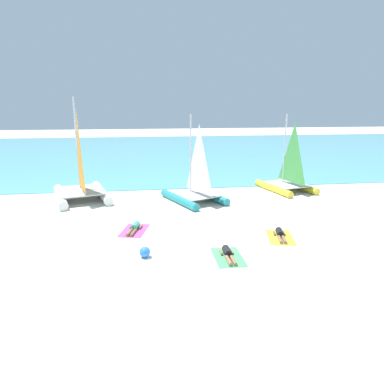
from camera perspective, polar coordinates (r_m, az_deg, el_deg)
The scene contains 12 objects.
ground_plane at distance 24.54m, azimuth -1.71°, elevation 0.33°, with size 120.00×120.00×0.00m, color silver.
ocean_water at distance 44.37m, azimuth -4.53°, elevation 6.53°, with size 120.00×40.00×0.05m, color #5BB2C1.
sailboat_yellow at distance 25.07m, azimuth 15.04°, elevation 1.94°, with size 3.39×4.44×5.16m.
sailboat_white at distance 22.98m, azimuth -17.38°, elevation 1.10°, with size 4.22×5.41×6.22m.
sailboat_teal at distance 21.50m, azimuth 0.50°, elevation 0.48°, with size 3.92×4.68×5.22m.
towel_left at distance 17.04m, azimuth -9.25°, elevation -6.11°, with size 1.10×1.90×0.01m, color #D84C99.
sunbather_left at distance 17.06m, azimuth -9.21°, elevation -5.64°, with size 0.77×1.55×0.30m.
towel_middle at distance 14.14m, azimuth 5.82°, elevation -10.34°, with size 1.10×1.90×0.01m, color #4CB266.
sunbather_middle at distance 14.15m, azimuth 5.77°, elevation -9.77°, with size 0.54×1.56×0.30m.
towel_right at distance 16.48m, azimuth 13.98°, elevation -7.06°, with size 1.10×1.90×0.01m, color yellow.
sunbather_right at distance 16.50m, azimuth 13.96°, elevation -6.57°, with size 0.71×1.56×0.30m.
beach_ball at distance 14.10m, azimuth -7.58°, elevation -9.53°, with size 0.43×0.43×0.43m, color #337FE5.
Camera 1 is at (-2.51, -13.70, 5.84)m, focal length 33.24 mm.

